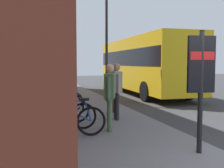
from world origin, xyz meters
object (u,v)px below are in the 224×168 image
(city_bus, at_px, (143,63))
(street_lamp, at_px, (107,35))
(pedestrian_crossing_street, at_px, (117,85))
(pedestrian_by_facade, at_px, (110,90))
(bicycle_leaning_wall, at_px, (70,121))
(bicycle_nearest_sign, at_px, (64,115))
(bicycle_by_door, at_px, (57,106))
(pedestrian_near_bus, at_px, (114,86))
(transit_info_sign, at_px, (201,72))
(bicycle_mid_rack, at_px, (60,102))
(bicycle_end_of_row, at_px, (55,99))
(bicycle_under_window, at_px, (60,110))

(city_bus, relative_size, street_lamp, 2.05)
(pedestrian_crossing_street, bearing_deg, pedestrian_by_facade, 154.67)
(bicycle_leaning_wall, height_order, street_lamp, street_lamp)
(bicycle_nearest_sign, xyz_separation_m, city_bus, (8.25, -5.90, 1.41))
(bicycle_by_door, relative_size, pedestrian_by_facade, 0.97)
(pedestrian_near_bus, bearing_deg, transit_info_sign, -175.84)
(bicycle_nearest_sign, distance_m, street_lamp, 6.13)
(bicycle_leaning_wall, xyz_separation_m, street_lamp, (5.65, -2.55, 2.67))
(bicycle_nearest_sign, distance_m, bicycle_mid_rack, 2.49)
(bicycle_mid_rack, xyz_separation_m, pedestrian_crossing_street, (-1.70, -1.57, 0.69))
(bicycle_end_of_row, relative_size, pedestrian_near_bus, 1.09)
(street_lamp, bearing_deg, bicycle_under_window, 146.98)
(bicycle_end_of_row, bearing_deg, pedestrian_by_facade, -163.89)
(city_bus, relative_size, pedestrian_near_bus, 6.66)
(bicycle_end_of_row, distance_m, city_bus, 7.82)
(pedestrian_by_facade, bearing_deg, transit_info_sign, -151.49)
(bicycle_end_of_row, bearing_deg, pedestrian_near_bus, -125.01)
(bicycle_under_window, xyz_separation_m, bicycle_end_of_row, (2.37, -0.05, 0.00))
(bicycle_by_door, xyz_separation_m, pedestrian_near_bus, (0.21, -2.00, 0.58))
(pedestrian_by_facade, xyz_separation_m, street_lamp, (5.37, -1.46, 1.99))
(bicycle_nearest_sign, xyz_separation_m, bicycle_by_door, (1.67, 0.00, 0.00))
(bicycle_by_door, xyz_separation_m, bicycle_mid_rack, (0.81, -0.18, 0.00))
(bicycle_mid_rack, xyz_separation_m, street_lamp, (2.38, -2.42, 2.67))
(bicycle_nearest_sign, height_order, pedestrian_by_facade, pedestrian_by_facade)
(bicycle_nearest_sign, xyz_separation_m, bicycle_end_of_row, (3.25, -0.06, 0.00))
(bicycle_under_window, xyz_separation_m, city_bus, (7.37, -5.89, 1.41))
(bicycle_leaning_wall, xyz_separation_m, bicycle_mid_rack, (3.27, -0.13, 0.00))
(city_bus, height_order, pedestrian_near_bus, city_bus)
(bicycle_by_door, height_order, bicycle_mid_rack, same)
(pedestrian_near_bus, distance_m, pedestrian_crossing_street, 1.14)
(bicycle_end_of_row, xyz_separation_m, pedestrian_crossing_street, (-2.46, -1.69, 0.69))
(bicycle_leaning_wall, distance_m, street_lamp, 6.75)
(bicycle_nearest_sign, bearing_deg, pedestrian_by_facade, -113.80)
(bicycle_end_of_row, relative_size, pedestrian_by_facade, 0.99)
(bicycle_mid_rack, bearing_deg, bicycle_end_of_row, 8.95)
(bicycle_under_window, bearing_deg, street_lamp, -33.02)
(bicycle_mid_rack, distance_m, bicycle_end_of_row, 0.77)
(bicycle_nearest_sign, relative_size, bicycle_mid_rack, 0.99)
(bicycle_nearest_sign, bearing_deg, bicycle_leaning_wall, -176.54)
(bicycle_under_window, bearing_deg, bicycle_leaning_wall, -178.50)
(pedestrian_near_bus, xyz_separation_m, street_lamp, (2.98, -0.60, 2.09))
(bicycle_end_of_row, bearing_deg, bicycle_nearest_sign, 179.00)
(bicycle_nearest_sign, xyz_separation_m, pedestrian_near_bus, (1.88, -2.00, 0.58))
(city_bus, bearing_deg, transit_info_sign, 161.97)
(bicycle_under_window, height_order, pedestrian_near_bus, pedestrian_near_bus)
(bicycle_nearest_sign, relative_size, pedestrian_by_facade, 0.99)
(bicycle_end_of_row, height_order, pedestrian_by_facade, pedestrian_by_facade)
(transit_info_sign, relative_size, street_lamp, 0.46)
(bicycle_leaning_wall, xyz_separation_m, bicycle_end_of_row, (4.03, -0.01, 0.00))
(bicycle_nearest_sign, height_order, city_bus, city_bus)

